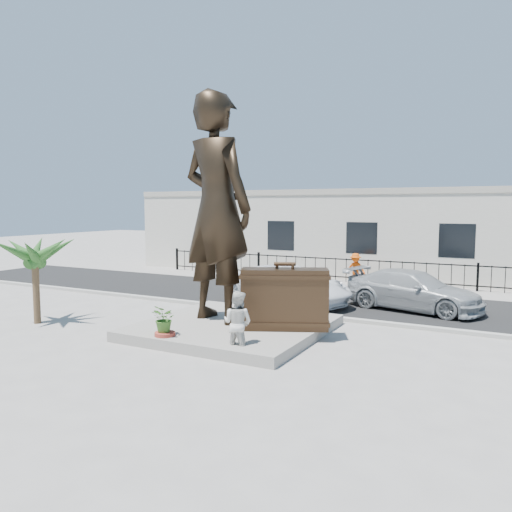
{
  "coord_description": "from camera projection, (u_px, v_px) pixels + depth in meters",
  "views": [
    {
      "loc": [
        6.96,
        -11.27,
        3.79
      ],
      "look_at": [
        0.0,
        2.0,
        2.3
      ],
      "focal_mm": 35.0,
      "sensor_mm": 36.0,
      "label": 1
    }
  ],
  "objects": [
    {
      "name": "statue",
      "position": [
        217.0,
        208.0,
        15.07
      ],
      "size": [
        2.82,
        2.17,
        6.89
      ],
      "primitive_type": "imported",
      "rotation": [
        0.0,
        0.0,
        2.91
      ],
      "color": "black",
      "rests_on": "plinth"
    },
    {
      "name": "curb",
      "position": [
        289.0,
        313.0,
        17.48
      ],
      "size": [
        40.0,
        0.25,
        0.12
      ],
      "primitive_type": "cube",
      "color": "#A5A399",
      "rests_on": "ground"
    },
    {
      "name": "palm_tree",
      "position": [
        38.0,
        323.0,
        16.24
      ],
      "size": [
        1.8,
        1.8,
        3.2
      ],
      "primitive_type": null,
      "color": "#24511D",
      "rests_on": "ground"
    },
    {
      "name": "tourist",
      "position": [
        238.0,
        323.0,
        12.7
      ],
      "size": [
        0.81,
        0.63,
        1.66
      ],
      "primitive_type": "imported",
      "rotation": [
        0.0,
        0.0,
        3.14
      ],
      "color": "silver",
      "rests_on": "ground"
    },
    {
      "name": "building",
      "position": [
        379.0,
        235.0,
        28.29
      ],
      "size": [
        28.0,
        7.0,
        4.4
      ],
      "primitive_type": "cube",
      "color": "silver",
      "rests_on": "ground"
    },
    {
      "name": "car_silver",
      "position": [
        413.0,
        290.0,
        18.25
      ],
      "size": [
        5.31,
        3.07,
        1.45
      ],
      "primitive_type": "imported",
      "rotation": [
        0.0,
        0.0,
        1.35
      ],
      "color": "#A4A7A8",
      "rests_on": "street"
    },
    {
      "name": "plinth",
      "position": [
        234.0,
        327.0,
        15.06
      ],
      "size": [
        5.2,
        5.2,
        0.3
      ],
      "primitive_type": "cube",
      "color": "gray",
      "rests_on": "ground"
    },
    {
      "name": "worker",
      "position": [
        355.0,
        269.0,
        24.16
      ],
      "size": [
        1.01,
        0.62,
        1.52
      ],
      "primitive_type": "imported",
      "rotation": [
        0.0,
        0.0,
        0.05
      ],
      "color": "#DB4F0B",
      "rests_on": "far_sidewalk"
    },
    {
      "name": "street",
      "position": [
        323.0,
        299.0,
        20.57
      ],
      "size": [
        40.0,
        7.0,
        0.01
      ],
      "primitive_type": "cube",
      "color": "black",
      "rests_on": "ground"
    },
    {
      "name": "far_sidewalk",
      "position": [
        352.0,
        285.0,
        24.1
      ],
      "size": [
        40.0,
        2.5,
        0.02
      ],
      "primitive_type": "cube",
      "color": "#9E9991",
      "rests_on": "ground"
    },
    {
      "name": "fence",
      "position": [
        357.0,
        271.0,
        24.74
      ],
      "size": [
        22.0,
        0.1,
        1.2
      ],
      "primitive_type": "cube",
      "color": "black",
      "rests_on": "ground"
    },
    {
      "name": "car_white",
      "position": [
        287.0,
        284.0,
        19.46
      ],
      "size": [
        5.89,
        4.23,
        1.49
      ],
      "primitive_type": "imported",
      "rotation": [
        0.0,
        0.0,
        1.21
      ],
      "color": "white",
      "rests_on": "street"
    },
    {
      "name": "shrub",
      "position": [
        165.0,
        319.0,
        13.46
      ],
      "size": [
        0.84,
        0.79,
        0.74
      ],
      "primitive_type": "imported",
      "rotation": [
        0.0,
        0.0,
        -0.39
      ],
      "color": "#366521",
      "rests_on": "planter"
    },
    {
      "name": "ground",
      "position": [
        222.0,
        347.0,
        13.52
      ],
      "size": [
        100.0,
        100.0,
        0.0
      ],
      "primitive_type": "plane",
      "color": "#9E9991",
      "rests_on": "ground"
    },
    {
      "name": "suitcase",
      "position": [
        285.0,
        299.0,
        14.22
      ],
      "size": [
        2.56,
        1.72,
        1.73
      ],
      "primitive_type": "cube",
      "rotation": [
        0.0,
        0.0,
        0.42
      ],
      "color": "#342315",
      "rests_on": "plinth"
    },
    {
      "name": "planter",
      "position": [
        165.0,
        339.0,
        13.52
      ],
      "size": [
        0.56,
        0.56,
        0.4
      ],
      "primitive_type": "cylinder",
      "color": "#9A3528",
      "rests_on": "ground"
    }
  ]
}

